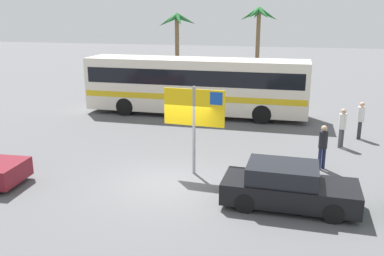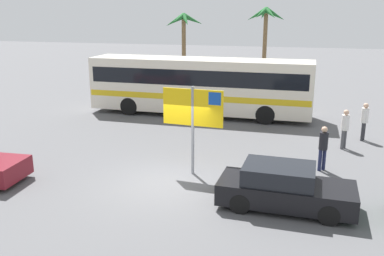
% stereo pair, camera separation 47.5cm
% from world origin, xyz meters
% --- Properties ---
extents(ground, '(120.00, 120.00, 0.00)m').
position_xyz_m(ground, '(0.00, 0.00, 0.00)').
color(ground, '#565659').
extents(bus_front_coach, '(12.36, 2.45, 3.17)m').
position_xyz_m(bus_front_coach, '(-1.44, 9.92, 1.78)').
color(bus_front_coach, silver).
rests_on(bus_front_coach, ground).
extents(ferry_sign, '(2.20, 0.19, 3.20)m').
position_xyz_m(ferry_sign, '(0.65, 1.13, 2.33)').
color(ferry_sign, gray).
rests_on(ferry_sign, ground).
extents(car_black, '(4.01, 1.74, 1.32)m').
position_xyz_m(car_black, '(3.95, -0.80, 0.63)').
color(car_black, black).
rests_on(car_black, ground).
extents(pedestrian_near_sign, '(0.32, 0.32, 1.68)m').
position_xyz_m(pedestrian_near_sign, '(5.11, 2.71, 0.99)').
color(pedestrian_near_sign, '#1E2347').
rests_on(pedestrian_near_sign, ground).
extents(pedestrian_by_bus, '(0.32, 0.32, 1.71)m').
position_xyz_m(pedestrian_by_bus, '(6.05, 5.62, 1.01)').
color(pedestrian_by_bus, '#4C4C51').
rests_on(pedestrian_by_bus, ground).
extents(pedestrian_crossing_lot, '(0.32, 0.32, 1.74)m').
position_xyz_m(pedestrian_crossing_lot, '(6.99, 7.13, 1.03)').
color(pedestrian_crossing_lot, '#2D2D33').
rests_on(pedestrian_crossing_lot, ground).
extents(palm_tree_seaside, '(3.00, 3.00, 6.04)m').
position_xyz_m(palm_tree_seaside, '(1.02, 20.52, 4.87)').
color(palm_tree_seaside, brown).
rests_on(palm_tree_seaside, ground).
extents(palm_tree_inland, '(2.98, 3.01, 5.60)m').
position_xyz_m(palm_tree_inland, '(-5.07, 18.93, 4.58)').
color(palm_tree_inland, brown).
rests_on(palm_tree_inland, ground).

